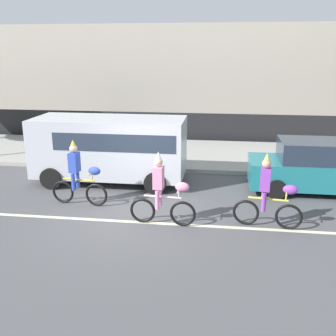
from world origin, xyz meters
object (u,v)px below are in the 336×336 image
(parade_cyclist_purple, at_px, (269,196))
(parked_van_silver, at_px, (112,145))
(parked_car_teal, at_px, (315,168))
(parade_cyclist_pink, at_px, (163,193))
(parade_cyclist_cobalt, at_px, (79,177))

(parade_cyclist_purple, bearing_deg, parked_van_silver, 147.87)
(parked_van_silver, relative_size, parked_car_teal, 1.22)
(parade_cyclist_pink, distance_m, parked_van_silver, 3.94)
(parade_cyclist_purple, xyz_separation_m, parked_van_silver, (-4.84, 3.04, 0.44))
(parade_cyclist_pink, height_order, parade_cyclist_purple, same)
(parked_van_silver, bearing_deg, parade_cyclist_cobalt, -99.86)
(parked_van_silver, bearing_deg, parked_car_teal, -0.78)
(parade_cyclist_pink, height_order, parked_van_silver, parked_van_silver)
(parade_cyclist_pink, bearing_deg, parade_cyclist_purple, 4.20)
(parked_van_silver, bearing_deg, parade_cyclist_pink, -55.67)
(parade_cyclist_purple, relative_size, parked_van_silver, 0.38)
(parade_cyclist_cobalt, bearing_deg, parade_cyclist_purple, -9.29)
(parade_cyclist_pink, relative_size, parked_car_teal, 0.47)
(parade_cyclist_pink, relative_size, parked_van_silver, 0.38)
(parade_cyclist_pink, distance_m, parked_car_teal, 5.37)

